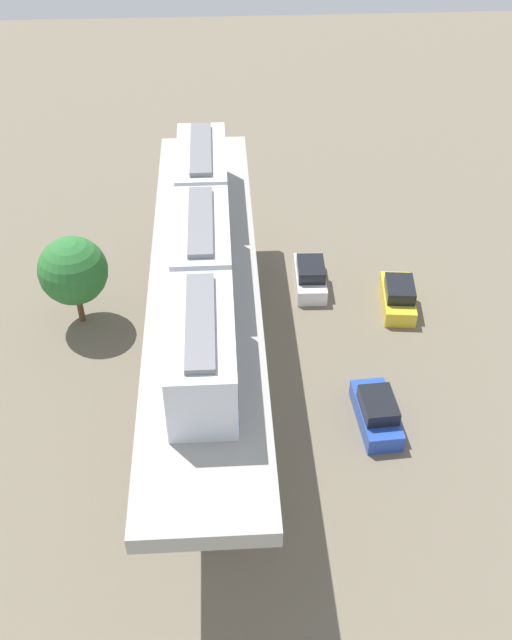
{
  "coord_description": "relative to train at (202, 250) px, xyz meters",
  "views": [
    {
      "loc": [
        -0.93,
        28.16,
        27.99
      ],
      "look_at": [
        -2.5,
        0.16,
        4.27
      ],
      "focal_mm": 41.06,
      "sensor_mm": 36.0,
      "label": 1
    }
  ],
  "objects": [
    {
      "name": "parked_car_white",
      "position": [
        -6.33,
        -8.18,
        -7.9
      ],
      "size": [
        1.94,
        4.26,
        1.76
      ],
      "rotation": [
        0.0,
        0.0,
        -0.03
      ],
      "color": "white",
      "rests_on": "ground"
    },
    {
      "name": "train",
      "position": [
        0.0,
        0.0,
        0.0
      ],
      "size": [
        2.64,
        20.5,
        3.24
      ],
      "color": "silver",
      "rests_on": "viaduct"
    },
    {
      "name": "ground_plane",
      "position": [
        0.0,
        -0.16,
        -8.64
      ],
      "size": [
        120.0,
        120.0,
        0.0
      ],
      "primitive_type": "plane",
      "color": "#706654"
    },
    {
      "name": "parked_car_yellow",
      "position": [
        -11.39,
        -5.89,
        -7.9
      ],
      "size": [
        2.24,
        4.37,
        1.76
      ],
      "rotation": [
        0.0,
        0.0,
        -0.11
      ],
      "color": "yellow",
      "rests_on": "ground"
    },
    {
      "name": "parked_car_blue",
      "position": [
        -8.39,
        3.34,
        -7.9
      ],
      "size": [
        2.07,
        4.31,
        1.76
      ],
      "rotation": [
        0.0,
        0.0,
        0.06
      ],
      "color": "#284CB7",
      "rests_on": "ground"
    },
    {
      "name": "tree_near_viaduct",
      "position": [
        7.49,
        -5.62,
        -5.03
      ],
      "size": [
        3.92,
        3.92,
        5.59
      ],
      "color": "brown",
      "rests_on": "ground"
    },
    {
      "name": "viaduct",
      "position": [
        0.0,
        -0.16,
        -3.22
      ],
      "size": [
        5.2,
        28.85,
        7.11
      ],
      "color": "#A8A59E",
      "rests_on": "ground"
    }
  ]
}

